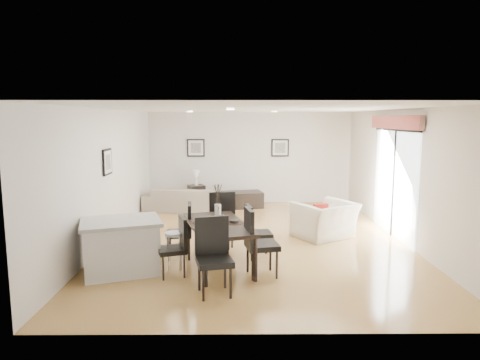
{
  "coord_description": "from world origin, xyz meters",
  "views": [
    {
      "loc": [
        -0.39,
        -8.7,
        2.5
      ],
      "look_at": [
        -0.32,
        0.4,
        1.2
      ],
      "focal_mm": 32.0,
      "sensor_mm": 36.0,
      "label": 1
    }
  ],
  "objects_px": {
    "bar_stool": "(174,238)",
    "dining_chair_wnear": "(177,243)",
    "sofa": "(185,199)",
    "side_table": "(196,195)",
    "dining_chair_foot": "(221,216)",
    "dining_table": "(218,227)",
    "coffee_table": "(242,200)",
    "dining_chair_head": "(213,251)",
    "dining_chair_wfar": "(184,228)",
    "armchair": "(325,220)",
    "kitchen_island": "(122,246)",
    "dining_chair_efar": "(255,228)",
    "dining_chair_enear": "(256,239)"
  },
  "relations": [
    {
      "from": "bar_stool",
      "to": "dining_chair_wnear",
      "type": "bearing_deg",
      "value": -68.5
    },
    {
      "from": "sofa",
      "to": "side_table",
      "type": "bearing_deg",
      "value": -95.46
    },
    {
      "from": "dining_chair_foot",
      "to": "dining_table",
      "type": "bearing_deg",
      "value": 78.8
    },
    {
      "from": "dining_chair_foot",
      "to": "bar_stool",
      "type": "bearing_deg",
      "value": 52.32
    },
    {
      "from": "sofa",
      "to": "coffee_table",
      "type": "height_order",
      "value": "sofa"
    },
    {
      "from": "sofa",
      "to": "dining_chair_head",
      "type": "xyz_separation_m",
      "value": [
        1.07,
        -5.55,
        0.29
      ]
    },
    {
      "from": "dining_table",
      "to": "sofa",
      "type": "bearing_deg",
      "value": 88.04
    },
    {
      "from": "dining_chair_head",
      "to": "dining_chair_wfar",
      "type": "bearing_deg",
      "value": 98.45
    },
    {
      "from": "armchair",
      "to": "kitchen_island",
      "type": "relative_size",
      "value": 0.78
    },
    {
      "from": "armchair",
      "to": "kitchen_island",
      "type": "height_order",
      "value": "kitchen_island"
    },
    {
      "from": "dining_table",
      "to": "side_table",
      "type": "relative_size",
      "value": 3.45
    },
    {
      "from": "kitchen_island",
      "to": "bar_stool",
      "type": "xyz_separation_m",
      "value": [
        0.86,
        0.0,
        0.13
      ]
    },
    {
      "from": "bar_stool",
      "to": "dining_chair_foot",
      "type": "bearing_deg",
      "value": 62.63
    },
    {
      "from": "armchair",
      "to": "dining_table",
      "type": "bearing_deg",
      "value": 7.89
    },
    {
      "from": "dining_chair_efar",
      "to": "bar_stool",
      "type": "xyz_separation_m",
      "value": [
        -1.34,
        -0.72,
        0.03
      ]
    },
    {
      "from": "dining_chair_wfar",
      "to": "kitchen_island",
      "type": "relative_size",
      "value": 0.67
    },
    {
      "from": "dining_table",
      "to": "dining_chair_efar",
      "type": "bearing_deg",
      "value": 18.66
    },
    {
      "from": "dining_chair_foot",
      "to": "kitchen_island",
      "type": "xyz_separation_m",
      "value": [
        -1.58,
        -1.39,
        -0.18
      ]
    },
    {
      "from": "dining_chair_wnear",
      "to": "dining_chair_enear",
      "type": "height_order",
      "value": "dining_chair_enear"
    },
    {
      "from": "dining_chair_wfar",
      "to": "coffee_table",
      "type": "height_order",
      "value": "dining_chair_wfar"
    },
    {
      "from": "sofa",
      "to": "dining_chair_efar",
      "type": "xyz_separation_m",
      "value": [
        1.73,
        -4.0,
        0.22
      ]
    },
    {
      "from": "dining_chair_wnear",
      "to": "coffee_table",
      "type": "bearing_deg",
      "value": 149.69
    },
    {
      "from": "armchair",
      "to": "dining_chair_wfar",
      "type": "distance_m",
      "value": 3.12
    },
    {
      "from": "side_table",
      "to": "kitchen_island",
      "type": "distance_m",
      "value": 5.65
    },
    {
      "from": "dining_table",
      "to": "coffee_table",
      "type": "distance_m",
      "value": 4.94
    },
    {
      "from": "dining_chair_wfar",
      "to": "dining_chair_foot",
      "type": "xyz_separation_m",
      "value": [
        0.65,
        0.65,
        0.07
      ]
    },
    {
      "from": "dining_table",
      "to": "dining_chair_foot",
      "type": "xyz_separation_m",
      "value": [
        0.02,
        1.11,
        -0.05
      ]
    },
    {
      "from": "sofa",
      "to": "dining_chair_wnear",
      "type": "xyz_separation_m",
      "value": [
        0.45,
        -4.87,
        0.21
      ]
    },
    {
      "from": "coffee_table",
      "to": "armchair",
      "type": "bearing_deg",
      "value": -73.71
    },
    {
      "from": "sofa",
      "to": "armchair",
      "type": "height_order",
      "value": "armchair"
    },
    {
      "from": "dining_chair_enear",
      "to": "dining_chair_foot",
      "type": "distance_m",
      "value": 1.69
    },
    {
      "from": "dining_chair_efar",
      "to": "bar_stool",
      "type": "bearing_deg",
      "value": 109.03
    },
    {
      "from": "dining_chair_wnear",
      "to": "dining_chair_enear",
      "type": "relative_size",
      "value": 0.86
    },
    {
      "from": "dining_table",
      "to": "dining_chair_head",
      "type": "height_order",
      "value": "dining_chair_head"
    },
    {
      "from": "sofa",
      "to": "bar_stool",
      "type": "bearing_deg",
      "value": 103.47
    },
    {
      "from": "dining_chair_efar",
      "to": "coffee_table",
      "type": "height_order",
      "value": "dining_chair_efar"
    },
    {
      "from": "dining_chair_efar",
      "to": "dining_chair_foot",
      "type": "relative_size",
      "value": 0.87
    },
    {
      "from": "sofa",
      "to": "dining_chair_wfar",
      "type": "relative_size",
      "value": 2.22
    },
    {
      "from": "sofa",
      "to": "dining_table",
      "type": "distance_m",
      "value": 4.59
    },
    {
      "from": "dining_chair_wfar",
      "to": "armchair",
      "type": "bearing_deg",
      "value": 109.41
    },
    {
      "from": "dining_chair_foot",
      "to": "dining_chair_head",
      "type": "bearing_deg",
      "value": 78.69
    },
    {
      "from": "coffee_table",
      "to": "bar_stool",
      "type": "bearing_deg",
      "value": -115.16
    },
    {
      "from": "dining_table",
      "to": "side_table",
      "type": "xyz_separation_m",
      "value": [
        -0.87,
        5.33,
        -0.39
      ]
    },
    {
      "from": "dining_chair_foot",
      "to": "coffee_table",
      "type": "distance_m",
      "value": 3.84
    },
    {
      "from": "dining_chair_wnear",
      "to": "dining_chair_efar",
      "type": "bearing_deg",
      "value": 105.42
    },
    {
      "from": "dining_chair_efar",
      "to": "sofa",
      "type": "bearing_deg",
      "value": 14.24
    },
    {
      "from": "armchair",
      "to": "side_table",
      "type": "bearing_deg",
      "value": -80.61
    },
    {
      "from": "dining_table",
      "to": "dining_chair_head",
      "type": "distance_m",
      "value": 1.11
    },
    {
      "from": "armchair",
      "to": "dining_chair_foot",
      "type": "distance_m",
      "value": 2.28
    },
    {
      "from": "dining_chair_wnear",
      "to": "dining_chair_foot",
      "type": "height_order",
      "value": "dining_chair_foot"
    }
  ]
}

